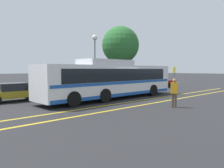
{
  "coord_description": "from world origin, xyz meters",
  "views": [
    {
      "loc": [
        -12.28,
        -12.69,
        2.35
      ],
      "look_at": [
        -0.46,
        0.07,
        1.18
      ],
      "focal_mm": 35.0,
      "sensor_mm": 36.0,
      "label": 1
    }
  ],
  "objects_px": {
    "transit_bus": "(112,79)",
    "bus_stop_sign": "(174,76)",
    "parked_car_2": "(82,87)",
    "street_lamp": "(95,47)",
    "parked_car_3": "(124,84)",
    "pedestrian_0": "(174,91)",
    "parked_car_4": "(156,82)",
    "tree_0": "(120,45)",
    "parked_car_1": "(13,92)"
  },
  "relations": [
    {
      "from": "parked_car_2",
      "to": "bus_stop_sign",
      "type": "bearing_deg",
      "value": -119.47
    },
    {
      "from": "transit_bus",
      "to": "parked_car_3",
      "type": "distance_m",
      "value": 6.61
    },
    {
      "from": "parked_car_2",
      "to": "street_lamp",
      "type": "xyz_separation_m",
      "value": [
        4.05,
        3.19,
        4.16
      ]
    },
    {
      "from": "transit_bus",
      "to": "tree_0",
      "type": "xyz_separation_m",
      "value": [
        8.81,
        7.84,
        4.01
      ]
    },
    {
      "from": "street_lamp",
      "to": "parked_car_3",
      "type": "bearing_deg",
      "value": -62.65
    },
    {
      "from": "parked_car_2",
      "to": "bus_stop_sign",
      "type": "relative_size",
      "value": 1.5
    },
    {
      "from": "transit_bus",
      "to": "parked_car_2",
      "type": "distance_m",
      "value": 3.81
    },
    {
      "from": "parked_car_4",
      "to": "bus_stop_sign",
      "type": "relative_size",
      "value": 1.82
    },
    {
      "from": "street_lamp",
      "to": "tree_0",
      "type": "relative_size",
      "value": 0.78
    },
    {
      "from": "parked_car_1",
      "to": "tree_0",
      "type": "xyz_separation_m",
      "value": [
        15.13,
        3.97,
        4.87
      ]
    },
    {
      "from": "parked_car_1",
      "to": "street_lamp",
      "type": "bearing_deg",
      "value": 106.02
    },
    {
      "from": "bus_stop_sign",
      "to": "parked_car_4",
      "type": "bearing_deg",
      "value": 142.52
    },
    {
      "from": "parked_car_3",
      "to": "bus_stop_sign",
      "type": "relative_size",
      "value": 1.87
    },
    {
      "from": "tree_0",
      "to": "street_lamp",
      "type": "bearing_deg",
      "value": -169.43
    },
    {
      "from": "parked_car_3",
      "to": "street_lamp",
      "type": "bearing_deg",
      "value": 23.85
    },
    {
      "from": "tree_0",
      "to": "parked_car_3",
      "type": "bearing_deg",
      "value": -130.14
    },
    {
      "from": "bus_stop_sign",
      "to": "street_lamp",
      "type": "height_order",
      "value": "street_lamp"
    },
    {
      "from": "parked_car_4",
      "to": "tree_0",
      "type": "distance_m",
      "value": 6.71
    },
    {
      "from": "parked_car_2",
      "to": "street_lamp",
      "type": "relative_size",
      "value": 0.63
    },
    {
      "from": "pedestrian_0",
      "to": "parked_car_1",
      "type": "bearing_deg",
      "value": 6.69
    },
    {
      "from": "transit_bus",
      "to": "parked_car_1",
      "type": "height_order",
      "value": "transit_bus"
    },
    {
      "from": "pedestrian_0",
      "to": "tree_0",
      "type": "xyz_separation_m",
      "value": [
        8.78,
        13.45,
        4.52
      ]
    },
    {
      "from": "parked_car_4",
      "to": "parked_car_2",
      "type": "bearing_deg",
      "value": -86.88
    },
    {
      "from": "parked_car_3",
      "to": "bus_stop_sign",
      "type": "height_order",
      "value": "bus_stop_sign"
    },
    {
      "from": "transit_bus",
      "to": "parked_car_3",
      "type": "xyz_separation_m",
      "value": [
        5.37,
        3.77,
        -0.84
      ]
    },
    {
      "from": "pedestrian_0",
      "to": "bus_stop_sign",
      "type": "distance_m",
      "value": 9.01
    },
    {
      "from": "tree_0",
      "to": "transit_bus",
      "type": "bearing_deg",
      "value": -138.32
    },
    {
      "from": "parked_car_2",
      "to": "parked_car_3",
      "type": "relative_size",
      "value": 0.81
    },
    {
      "from": "bus_stop_sign",
      "to": "street_lamp",
      "type": "bearing_deg",
      "value": -154.46
    },
    {
      "from": "parked_car_1",
      "to": "bus_stop_sign",
      "type": "xyz_separation_m",
      "value": [
        14.03,
        -4.8,
        0.97
      ]
    },
    {
      "from": "parked_car_3",
      "to": "tree_0",
      "type": "height_order",
      "value": "tree_0"
    },
    {
      "from": "tree_0",
      "to": "bus_stop_sign",
      "type": "bearing_deg",
      "value": -97.21
    },
    {
      "from": "parked_car_1",
      "to": "parked_car_4",
      "type": "distance_m",
      "value": 17.48
    },
    {
      "from": "transit_bus",
      "to": "street_lamp",
      "type": "height_order",
      "value": "street_lamp"
    },
    {
      "from": "parked_car_4",
      "to": "pedestrian_0",
      "type": "bearing_deg",
      "value": -47.12
    },
    {
      "from": "parked_car_4",
      "to": "street_lamp",
      "type": "height_order",
      "value": "street_lamp"
    },
    {
      "from": "street_lamp",
      "to": "tree_0",
      "type": "xyz_separation_m",
      "value": [
        5.06,
        0.94,
        0.68
      ]
    },
    {
      "from": "parked_car_1",
      "to": "tree_0",
      "type": "distance_m",
      "value": 16.39
    },
    {
      "from": "parked_car_3",
      "to": "tree_0",
      "type": "distance_m",
      "value": 7.21
    },
    {
      "from": "parked_car_3",
      "to": "pedestrian_0",
      "type": "distance_m",
      "value": 10.79
    },
    {
      "from": "transit_bus",
      "to": "parked_car_4",
      "type": "height_order",
      "value": "transit_bus"
    },
    {
      "from": "transit_bus",
      "to": "parked_car_4",
      "type": "distance_m",
      "value": 11.81
    },
    {
      "from": "parked_car_1",
      "to": "parked_car_2",
      "type": "bearing_deg",
      "value": 87.74
    },
    {
      "from": "parked_car_2",
      "to": "tree_0",
      "type": "height_order",
      "value": "tree_0"
    },
    {
      "from": "transit_bus",
      "to": "tree_0",
      "type": "height_order",
      "value": "tree_0"
    },
    {
      "from": "pedestrian_0",
      "to": "bus_stop_sign",
      "type": "height_order",
      "value": "bus_stop_sign"
    },
    {
      "from": "transit_bus",
      "to": "bus_stop_sign",
      "type": "bearing_deg",
      "value": 81.93
    },
    {
      "from": "parked_car_2",
      "to": "tree_0",
      "type": "xyz_separation_m",
      "value": [
        9.1,
        4.13,
        4.84
      ]
    },
    {
      "from": "parked_car_2",
      "to": "tree_0",
      "type": "distance_m",
      "value": 11.11
    },
    {
      "from": "parked_car_4",
      "to": "bus_stop_sign",
      "type": "bearing_deg",
      "value": -33.54
    }
  ]
}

